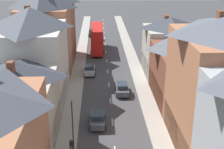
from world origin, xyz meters
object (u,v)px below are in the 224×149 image
object	(u,v)px
street_lamp	(73,122)
double_decker_bus_lead	(97,38)
pedestrian_mid_left	(71,145)
car_mid_black	(92,32)
car_near_blue	(90,69)
car_parked_left_a	(122,88)
car_parked_right_a	(97,119)
car_near_silver	(97,36)

from	to	relation	value
street_lamp	double_decker_bus_lead	bearing A→B (deg)	86.15
double_decker_bus_lead	pedestrian_mid_left	xyz separation A→B (m)	(-2.61, -37.11, -1.78)
pedestrian_mid_left	street_lamp	size ratio (longest dim) A/B	0.29
car_mid_black	pedestrian_mid_left	world-z (taller)	pedestrian_mid_left
double_decker_bus_lead	car_mid_black	distance (m)	14.31
double_decker_bus_lead	car_near_blue	xyz separation A→B (m)	(-1.29, -13.86, -2.00)
car_parked_left_a	pedestrian_mid_left	world-z (taller)	pedestrian_mid_left
car_parked_right_a	car_mid_black	bearing A→B (deg)	91.64
double_decker_bus_lead	car_near_blue	world-z (taller)	double_decker_bus_lead
street_lamp	car_near_blue	bearing A→B (deg)	87.06
pedestrian_mid_left	car_parked_left_a	bearing A→B (deg)	67.08
car_parked_left_a	pedestrian_mid_left	size ratio (longest dim) A/B	2.62
double_decker_bus_lead	car_mid_black	size ratio (longest dim) A/B	2.68
double_decker_bus_lead	car_parked_right_a	xyz separation A→B (m)	(0.01, -31.33, -1.97)
car_parked_left_a	car_parked_right_a	xyz separation A→B (m)	(-3.60, -8.92, 0.01)
car_near_silver	pedestrian_mid_left	xyz separation A→B (m)	(-2.62, -46.75, 0.19)
car_mid_black	pedestrian_mid_left	size ratio (longest dim) A/B	2.50
car_near_blue	street_lamp	xyz separation A→B (m)	(-1.15, -22.38, 2.43)
double_decker_bus_lead	car_near_blue	bearing A→B (deg)	-95.32
double_decker_bus_lead	street_lamp	distance (m)	36.33
car_parked_left_a	double_decker_bus_lead	bearing A→B (deg)	99.15
car_parked_left_a	pedestrian_mid_left	bearing A→B (deg)	-112.92
car_parked_right_a	car_parked_left_a	bearing A→B (deg)	68.02
car_near_blue	car_near_silver	xyz separation A→B (m)	(1.30, 23.50, 0.03)
double_decker_bus_lead	car_near_blue	size ratio (longest dim) A/B	2.53
car_near_blue	car_near_silver	world-z (taller)	car_near_silver
double_decker_bus_lead	car_parked_left_a	world-z (taller)	double_decker_bus_lead
street_lamp	car_parked_right_a	bearing A→B (deg)	63.49
car_parked_left_a	car_parked_right_a	distance (m)	9.62
car_parked_right_a	pedestrian_mid_left	distance (m)	6.35
car_near_blue	car_parked_right_a	world-z (taller)	car_parked_right_a
car_near_silver	car_mid_black	size ratio (longest dim) A/B	1.10
car_parked_left_a	car_parked_right_a	bearing A→B (deg)	-111.98
car_parked_left_a	car_parked_right_a	size ratio (longest dim) A/B	1.06
car_near_blue	double_decker_bus_lead	bearing A→B (deg)	84.68
double_decker_bus_lead	street_lamp	world-z (taller)	street_lamp
double_decker_bus_lead	street_lamp	bearing A→B (deg)	-93.85
double_decker_bus_lead	car_mid_black	xyz separation A→B (m)	(-1.29, 14.11, -1.99)
car_parked_right_a	double_decker_bus_lead	bearing A→B (deg)	90.02
car_parked_left_a	street_lamp	size ratio (longest dim) A/B	0.77
car_near_silver	pedestrian_mid_left	world-z (taller)	pedestrian_mid_left
pedestrian_mid_left	street_lamp	xyz separation A→B (m)	(0.17, 0.87, 2.21)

